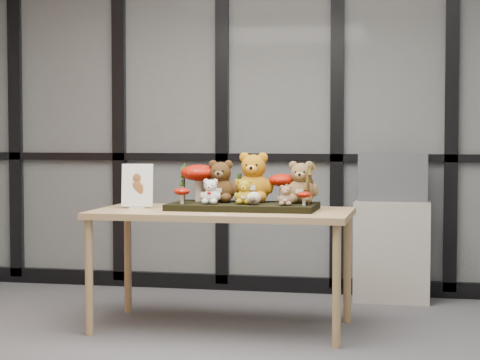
% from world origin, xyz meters
% --- Properties ---
extents(room_shell, '(5.00, 5.00, 5.00)m').
position_xyz_m(room_shell, '(0.00, 0.00, 1.68)').
color(room_shell, '#B9B6AE').
rests_on(room_shell, floor).
extents(glass_partition, '(4.90, 0.06, 2.78)m').
position_xyz_m(glass_partition, '(-0.00, 2.47, 1.42)').
color(glass_partition, '#2D383F').
rests_on(glass_partition, floor).
extents(display_table, '(1.61, 0.82, 0.75)m').
position_xyz_m(display_table, '(-0.14, 1.12, 0.69)').
color(display_table, tan).
rests_on(display_table, floor).
extents(diorama_tray, '(0.93, 0.47, 0.04)m').
position_xyz_m(diorama_tray, '(-0.02, 1.17, 0.77)').
color(diorama_tray, black).
rests_on(diorama_tray, display_table).
extents(bear_pooh_yellow, '(0.27, 0.24, 0.35)m').
position_xyz_m(bear_pooh_yellow, '(0.02, 1.30, 0.97)').
color(bear_pooh_yellow, '#C17912').
rests_on(bear_pooh_yellow, diorama_tray).
extents(bear_brown_medium, '(0.23, 0.21, 0.30)m').
position_xyz_m(bear_brown_medium, '(-0.18, 1.24, 0.94)').
color(bear_brown_medium, '#452B12').
rests_on(bear_brown_medium, diorama_tray).
extents(bear_tan_back, '(0.22, 0.20, 0.29)m').
position_xyz_m(bear_tan_back, '(0.34, 1.25, 0.94)').
color(bear_tan_back, brown).
rests_on(bear_tan_back, diorama_tray).
extents(bear_small_yellow, '(0.13, 0.12, 0.17)m').
position_xyz_m(bear_small_yellow, '(0.00, 1.10, 0.88)').
color(bear_small_yellow, '#B89317').
rests_on(bear_small_yellow, diorama_tray).
extents(bear_white_bow, '(0.13, 0.12, 0.17)m').
position_xyz_m(bear_white_bow, '(-0.21, 1.07, 0.88)').
color(bear_white_bow, white).
rests_on(bear_white_bow, diorama_tray).
extents(bear_beige_small, '(0.11, 0.10, 0.14)m').
position_xyz_m(bear_beige_small, '(0.27, 1.05, 0.86)').
color(bear_beige_small, '#967252').
rests_on(bear_beige_small, diorama_tray).
extents(plush_cream_hedgehog, '(0.07, 0.06, 0.09)m').
position_xyz_m(plush_cream_hedgehog, '(0.07, 1.06, 0.84)').
color(plush_cream_hedgehog, white).
rests_on(plush_cream_hedgehog, diorama_tray).
extents(mushroom_back_left, '(0.24, 0.24, 0.26)m').
position_xyz_m(mushroom_back_left, '(-0.34, 1.29, 0.93)').
color(mushroom_back_left, '#991104').
rests_on(mushroom_back_left, diorama_tray).
extents(mushroom_back_right, '(0.18, 0.18, 0.20)m').
position_xyz_m(mushroom_back_right, '(0.21, 1.30, 0.89)').
color(mushroom_back_right, '#991104').
rests_on(mushroom_back_right, diorama_tray).
extents(mushroom_front_left, '(0.10, 0.10, 0.11)m').
position_xyz_m(mushroom_front_left, '(-0.39, 1.04, 0.85)').
color(mushroom_front_left, '#991104').
rests_on(mushroom_front_left, diorama_tray).
extents(mushroom_front_right, '(0.09, 0.09, 0.10)m').
position_xyz_m(mushroom_front_right, '(0.38, 1.06, 0.84)').
color(mushroom_front_right, '#991104').
rests_on(mushroom_front_right, diorama_tray).
extents(sprig_green_far_left, '(0.05, 0.05, 0.25)m').
position_xyz_m(sprig_green_far_left, '(-0.44, 1.30, 0.92)').
color(sprig_green_far_left, '#12340B').
rests_on(sprig_green_far_left, diorama_tray).
extents(sprig_green_mid_left, '(0.05, 0.05, 0.20)m').
position_xyz_m(sprig_green_mid_left, '(-0.29, 1.35, 0.89)').
color(sprig_green_mid_left, '#12340B').
rests_on(sprig_green_mid_left, diorama_tray).
extents(sprig_dry_far_right, '(0.05, 0.05, 0.26)m').
position_xyz_m(sprig_dry_far_right, '(0.40, 1.27, 0.92)').
color(sprig_dry_far_right, brown).
rests_on(sprig_dry_far_right, diorama_tray).
extents(sprig_dry_mid_right, '(0.05, 0.05, 0.24)m').
position_xyz_m(sprig_dry_mid_right, '(0.40, 1.15, 0.91)').
color(sprig_dry_mid_right, brown).
rests_on(sprig_dry_mid_right, diorama_tray).
extents(sprig_green_centre, '(0.05, 0.05, 0.18)m').
position_xyz_m(sprig_green_centre, '(-0.07, 1.36, 0.88)').
color(sprig_green_centre, '#12340B').
rests_on(sprig_green_centre, diorama_tray).
extents(sign_holder, '(0.21, 0.10, 0.28)m').
position_xyz_m(sign_holder, '(-0.71, 1.14, 0.89)').
color(sign_holder, silver).
rests_on(sign_holder, display_table).
extents(label_card, '(0.09, 0.03, 0.00)m').
position_xyz_m(label_card, '(-0.09, 0.79, 0.75)').
color(label_card, white).
rests_on(label_card, display_table).
extents(cabinet, '(0.55, 0.32, 0.73)m').
position_xyz_m(cabinet, '(0.88, 2.27, 0.37)').
color(cabinet, '#9E978D').
rests_on(cabinet, floor).
extents(monitor, '(0.51, 0.05, 0.36)m').
position_xyz_m(monitor, '(0.88, 2.29, 0.91)').
color(monitor, '#515359').
rests_on(monitor, cabinet).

